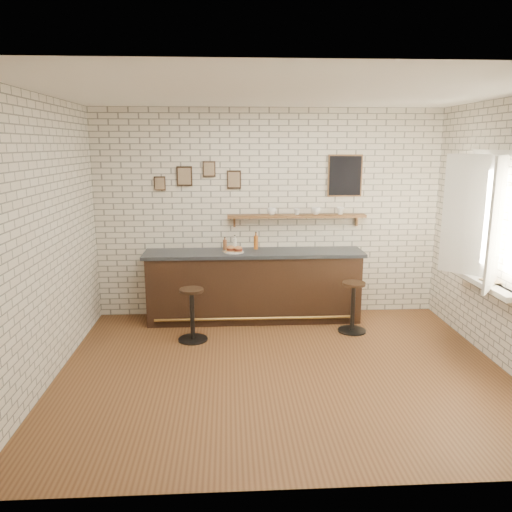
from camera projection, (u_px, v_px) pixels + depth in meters
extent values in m
plane|color=brown|center=(282.00, 370.00, 5.64)|extent=(5.00, 5.00, 0.00)
cube|color=black|center=(254.00, 287.00, 7.18)|extent=(3.00, 0.58, 0.96)
cube|color=#2D333A|center=(254.00, 253.00, 7.06)|extent=(3.10, 0.62, 0.05)
cylinder|color=olive|center=(255.00, 319.00, 6.94)|extent=(2.79, 0.04, 0.04)
cylinder|color=white|center=(234.00, 252.00, 7.00)|extent=(0.28, 0.28, 0.01)
cylinder|color=#D09449|center=(238.00, 251.00, 7.03)|extent=(0.05, 0.05, 0.00)
cylinder|color=#D09449|center=(236.00, 251.00, 6.99)|extent=(0.05, 0.05, 0.00)
cylinder|color=#D09449|center=(226.00, 250.00, 7.06)|extent=(0.06, 0.06, 0.00)
cylinder|color=#D09449|center=(237.00, 251.00, 7.04)|extent=(0.06, 0.06, 0.00)
cylinder|color=#D09449|center=(226.00, 252.00, 6.94)|extent=(0.06, 0.06, 0.00)
cylinder|color=#D09449|center=(238.00, 251.00, 7.01)|extent=(0.04, 0.04, 0.00)
cylinder|color=#D09449|center=(234.00, 252.00, 6.94)|extent=(0.05, 0.05, 0.00)
cylinder|color=#D09449|center=(226.00, 252.00, 6.93)|extent=(0.04, 0.04, 0.00)
cylinder|color=#D09449|center=(224.00, 251.00, 6.99)|extent=(0.05, 0.05, 0.00)
cylinder|color=#D09449|center=(238.00, 252.00, 6.96)|extent=(0.06, 0.06, 0.00)
cylinder|color=#D09449|center=(227.00, 251.00, 7.01)|extent=(0.04, 0.04, 0.00)
cylinder|color=#D09449|center=(236.00, 252.00, 6.98)|extent=(0.05, 0.05, 0.00)
cylinder|color=#D09449|center=(237.00, 251.00, 7.02)|extent=(0.05, 0.05, 0.00)
cylinder|color=#D09449|center=(236.00, 252.00, 6.98)|extent=(0.05, 0.05, 0.00)
cylinder|color=brown|center=(225.00, 245.00, 7.17)|extent=(0.06, 0.06, 0.14)
cylinder|color=brown|center=(225.00, 239.00, 7.15)|extent=(0.02, 0.02, 0.03)
cylinder|color=black|center=(225.00, 237.00, 7.15)|extent=(0.02, 0.02, 0.01)
cylinder|color=white|center=(235.00, 244.00, 7.18)|extent=(0.05, 0.05, 0.16)
cylinder|color=white|center=(235.00, 237.00, 7.15)|extent=(0.02, 0.02, 0.04)
cylinder|color=black|center=(235.00, 236.00, 7.15)|extent=(0.02, 0.02, 0.01)
cylinder|color=#9D5019|center=(256.00, 242.00, 7.19)|extent=(0.06, 0.06, 0.20)
cylinder|color=#9D5019|center=(256.00, 234.00, 7.16)|extent=(0.02, 0.02, 0.04)
cylinder|color=black|center=(256.00, 232.00, 7.16)|extent=(0.02, 0.02, 0.01)
cylinder|color=gold|center=(256.00, 245.00, 7.20)|extent=(0.05, 0.05, 0.13)
cylinder|color=gold|center=(256.00, 239.00, 7.18)|extent=(0.02, 0.02, 0.03)
cylinder|color=maroon|center=(256.00, 238.00, 7.17)|extent=(0.03, 0.03, 0.01)
cylinder|color=black|center=(193.00, 339.00, 6.50)|extent=(0.39, 0.39, 0.02)
cylinder|color=black|center=(192.00, 315.00, 6.42)|extent=(0.06, 0.06, 0.64)
cylinder|color=black|center=(192.00, 290.00, 6.35)|extent=(0.33, 0.33, 0.04)
cylinder|color=black|center=(352.00, 330.00, 6.80)|extent=(0.38, 0.38, 0.02)
cylinder|color=black|center=(353.00, 308.00, 6.73)|extent=(0.06, 0.06, 0.63)
cylinder|color=black|center=(354.00, 284.00, 6.66)|extent=(0.31, 0.31, 0.04)
cube|color=brown|center=(297.00, 216.00, 7.19)|extent=(2.00, 0.18, 0.04)
cube|color=brown|center=(234.00, 221.00, 7.22)|extent=(0.03, 0.04, 0.16)
cube|color=brown|center=(357.00, 220.00, 7.32)|extent=(0.03, 0.04, 0.16)
imported|color=white|center=(272.00, 211.00, 7.15)|extent=(0.14, 0.14, 0.10)
imported|color=white|center=(297.00, 212.00, 7.17)|extent=(0.13, 0.13, 0.09)
imported|color=white|center=(316.00, 211.00, 7.19)|extent=(0.15, 0.15, 0.11)
imported|color=white|center=(340.00, 211.00, 7.21)|extent=(0.13, 0.13, 0.10)
cube|color=black|center=(184.00, 176.00, 7.05)|extent=(0.22, 0.02, 0.28)
cube|color=black|center=(209.00, 169.00, 7.05)|extent=(0.18, 0.02, 0.22)
cube|color=black|center=(234.00, 180.00, 7.10)|extent=(0.20, 0.02, 0.26)
cube|color=black|center=(160.00, 183.00, 7.05)|extent=(0.16, 0.02, 0.20)
cube|color=black|center=(345.00, 176.00, 7.18)|extent=(0.46, 0.02, 0.56)
cube|color=white|center=(483.00, 283.00, 5.87)|extent=(0.20, 1.35, 0.06)
cube|color=white|center=(503.00, 153.00, 5.54)|extent=(0.05, 1.30, 0.06)
cube|color=white|center=(489.00, 283.00, 5.87)|extent=(0.05, 1.30, 0.06)
cube|color=white|center=(471.00, 212.00, 6.29)|extent=(0.05, 0.06, 1.50)
cube|color=white|center=(497.00, 224.00, 5.40)|extent=(0.40, 0.46, 1.46)
cube|color=white|center=(470.00, 216.00, 5.99)|extent=(0.40, 0.46, 1.46)
imported|color=tan|center=(486.00, 281.00, 5.76)|extent=(0.22, 0.26, 0.02)
imported|color=tan|center=(487.00, 280.00, 5.74)|extent=(0.19, 0.24, 0.02)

